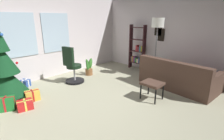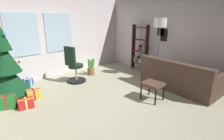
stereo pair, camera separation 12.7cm
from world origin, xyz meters
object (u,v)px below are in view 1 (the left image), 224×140
object	(u,v)px
floor_lamp	(158,27)
gift_box_blue	(25,83)
holiday_tree	(3,69)
footstool	(152,85)
office_chair	(73,69)
bookshelf	(137,50)
gift_box_red	(25,105)
potted_plant	(89,68)
couch	(182,78)
gift_box_gold	(32,96)
gift_box_green	(6,104)

from	to	relation	value
floor_lamp	gift_box_blue	bearing A→B (deg)	146.20
holiday_tree	floor_lamp	xyz separation A→B (m)	(3.87, -1.59, 0.84)
footstool	office_chair	xyz separation A→B (m)	(-0.71, 2.27, 0.07)
bookshelf	gift_box_red	bearing A→B (deg)	-179.35
holiday_tree	potted_plant	world-z (taller)	holiday_tree
footstool	holiday_tree	bearing A→B (deg)	135.37
footstool	holiday_tree	xyz separation A→B (m)	(-2.42, 2.38, 0.41)
couch	office_chair	size ratio (longest dim) A/B	1.92
bookshelf	floor_lamp	distance (m)	1.34
holiday_tree	floor_lamp	world-z (taller)	holiday_tree
bookshelf	floor_lamp	world-z (taller)	floor_lamp
holiday_tree	gift_box_red	world-z (taller)	holiday_tree
holiday_tree	office_chair	world-z (taller)	holiday_tree
couch	potted_plant	size ratio (longest dim) A/B	3.56
footstool	floor_lamp	distance (m)	2.07
bookshelf	potted_plant	size ratio (longest dim) A/B	2.77
gift_box_gold	gift_box_blue	size ratio (longest dim) A/B	1.08
gift_box_red	floor_lamp	world-z (taller)	floor_lamp
gift_box_gold	potted_plant	distance (m)	2.16
holiday_tree	gift_box_blue	xyz separation A→B (m)	(0.58, 0.61, -0.68)
gift_box_gold	bookshelf	distance (m)	3.87
office_chair	potted_plant	distance (m)	0.83
holiday_tree	bookshelf	distance (m)	4.25
footstool	potted_plant	xyz separation A→B (m)	(0.07, 2.49, -0.11)
floor_lamp	gift_box_green	bearing A→B (deg)	164.24
floor_lamp	potted_plant	bearing A→B (deg)	129.26
holiday_tree	gift_box_blue	distance (m)	1.08
gift_box_green	potted_plant	size ratio (longest dim) A/B	0.69
gift_box_green	gift_box_blue	world-z (taller)	gift_box_green
gift_box_green	potted_plant	distance (m)	2.72
gift_box_blue	gift_box_gold	bearing A→B (deg)	-100.53
holiday_tree	bookshelf	world-z (taller)	holiday_tree
footstool	bookshelf	world-z (taller)	bookshelf
footstool	potted_plant	size ratio (longest dim) A/B	0.77
gift_box_red	gift_box_green	size ratio (longest dim) A/B	0.87
gift_box_red	bookshelf	world-z (taller)	bookshelf
gift_box_green	gift_box_gold	world-z (taller)	gift_box_green
gift_box_red	gift_box_gold	size ratio (longest dim) A/B	1.07
couch	gift_box_blue	distance (m)	4.43
gift_box_gold	bookshelf	xyz separation A→B (m)	(3.81, -0.22, 0.61)
office_chair	gift_box_gold	bearing A→B (deg)	-167.41
couch	office_chair	xyz separation A→B (m)	(-1.92, 2.48, 0.16)
gift_box_red	floor_lamp	size ratio (longest dim) A/B	0.19
holiday_tree	office_chair	distance (m)	1.75
footstool	gift_box_blue	world-z (taller)	footstool
bookshelf	potted_plant	bearing A→B (deg)	156.68
gift_box_gold	gift_box_blue	xyz separation A→B (m)	(0.19, 1.03, -0.02)
bookshelf	holiday_tree	bearing A→B (deg)	171.37
footstool	potted_plant	bearing A→B (deg)	88.40
couch	bookshelf	bearing A→B (deg)	73.61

